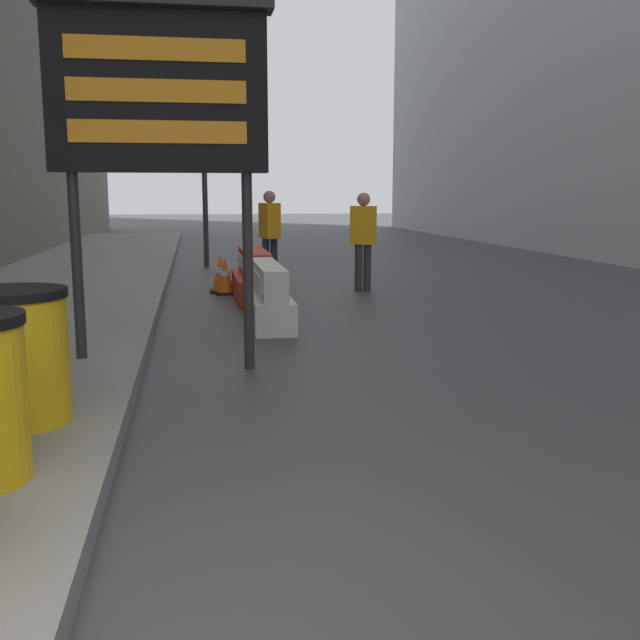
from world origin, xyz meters
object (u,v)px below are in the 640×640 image
(pedestrian_worker, at_px, (270,228))
(barrel_drum_back, at_px, (13,356))
(jersey_barrier_red_striped, at_px, (254,278))
(pedestrian_passerby, at_px, (363,234))
(jersey_barrier_white, at_px, (268,297))
(traffic_cone_near, at_px, (225,277))
(traffic_cone_mid, at_px, (220,274))
(message_board, at_px, (158,94))
(traffic_light_near_curb, at_px, (204,145))

(pedestrian_worker, bearing_deg, barrel_drum_back, 146.86)
(jersey_barrier_red_striped, relative_size, pedestrian_passerby, 1.25)
(jersey_barrier_red_striped, xyz_separation_m, pedestrian_passerby, (1.95, 0.68, 0.66))
(barrel_drum_back, height_order, jersey_barrier_red_striped, barrel_drum_back)
(barrel_drum_back, distance_m, pedestrian_passerby, 8.60)
(jersey_barrier_white, height_order, pedestrian_passerby, pedestrian_passerby)
(jersey_barrier_white, distance_m, pedestrian_passerby, 3.64)
(barrel_drum_back, bearing_deg, jersey_barrier_red_striped, 72.48)
(traffic_cone_near, xyz_separation_m, traffic_cone_mid, (-0.07, 0.28, 0.02))
(barrel_drum_back, distance_m, traffic_cone_near, 7.77)
(jersey_barrier_red_striped, bearing_deg, barrel_drum_back, -107.52)
(message_board, relative_size, pedestrian_worker, 1.96)
(traffic_light_near_curb, bearing_deg, jersey_barrier_red_striped, -82.97)
(message_board, distance_m, jersey_barrier_white, 3.60)
(message_board, distance_m, traffic_light_near_curb, 10.35)
(traffic_cone_mid, distance_m, pedestrian_worker, 1.85)
(traffic_cone_mid, bearing_deg, traffic_light_near_curb, 92.09)
(barrel_drum_back, relative_size, message_board, 0.27)
(jersey_barrier_red_striped, relative_size, traffic_light_near_curb, 0.56)
(traffic_cone_near, distance_m, traffic_light_near_curb, 5.37)
(jersey_barrier_white, distance_m, traffic_light_near_curb, 8.20)
(jersey_barrier_red_striped, bearing_deg, traffic_cone_mid, 117.22)
(jersey_barrier_white, bearing_deg, pedestrian_worker, 84.01)
(barrel_drum_back, relative_size, traffic_cone_near, 1.47)
(pedestrian_worker, bearing_deg, jersey_barrier_red_striped, 151.19)
(barrel_drum_back, xyz_separation_m, traffic_light_near_curb, (1.49, 12.33, 2.16))
(jersey_barrier_red_striped, height_order, traffic_cone_mid, jersey_barrier_red_striped)
(jersey_barrier_white, relative_size, traffic_cone_near, 3.31)
(jersey_barrier_white, xyz_separation_m, pedestrian_worker, (0.49, 4.69, 0.68))
(traffic_cone_mid, bearing_deg, pedestrian_passerby, -7.23)
(traffic_cone_near, height_order, traffic_cone_mid, traffic_cone_mid)
(message_board, height_order, jersey_barrier_red_striped, message_board)
(jersey_barrier_white, xyz_separation_m, traffic_light_near_curb, (-0.68, 7.80, 2.43))
(traffic_light_near_curb, distance_m, pedestrian_passerby, 5.75)
(traffic_cone_mid, bearing_deg, jersey_barrier_white, -81.22)
(barrel_drum_back, distance_m, traffic_cone_mid, 8.03)
(pedestrian_worker, bearing_deg, pedestrian_passerby, -156.20)
(message_board, xyz_separation_m, traffic_cone_mid, (0.72, 5.85, -2.28))
(barrel_drum_back, relative_size, jersey_barrier_red_striped, 0.43)
(jersey_barrier_white, height_order, traffic_cone_mid, jersey_barrier_white)
(pedestrian_passerby, bearing_deg, traffic_light_near_curb, -45.47)
(pedestrian_worker, height_order, pedestrian_passerby, pedestrian_worker)
(barrel_drum_back, xyz_separation_m, traffic_cone_near, (1.72, 7.57, -0.32))
(traffic_cone_near, distance_m, pedestrian_worker, 2.04)
(traffic_cone_near, distance_m, traffic_cone_mid, 0.29)
(pedestrian_worker, bearing_deg, jersey_barrier_white, 156.93)
(pedestrian_worker, bearing_deg, traffic_cone_mid, 126.79)
(message_board, bearing_deg, jersey_barrier_white, 64.10)
(pedestrian_worker, bearing_deg, message_board, 149.52)
(traffic_light_near_curb, height_order, pedestrian_passerby, traffic_light_near_curb)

